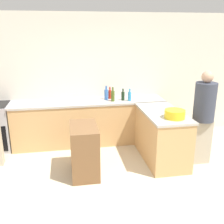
{
  "coord_description": "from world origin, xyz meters",
  "views": [
    {
      "loc": [
        -0.45,
        -3.2,
        2.34
      ],
      "look_at": [
        0.31,
        1.08,
        0.98
      ],
      "focal_mm": 42.0,
      "sensor_mm": 36.0,
      "label": 1
    }
  ],
  "objects": [
    {
      "name": "island_table",
      "position": [
        -0.21,
        0.79,
        0.43
      ],
      "size": [
        0.44,
        0.75,
        0.86
      ],
      "color": "brown",
      "rests_on": "ground_plane"
    },
    {
      "name": "olive_oil_bottle",
      "position": [
        0.49,
        1.98,
        1.05
      ],
      "size": [
        0.07,
        0.07,
        0.29
      ],
      "color": "#475B1E",
      "rests_on": "counter_back"
    },
    {
      "name": "mixing_bowl",
      "position": [
        1.31,
        0.71,
        1.0
      ],
      "size": [
        0.34,
        0.34,
        0.14
      ],
      "color": "yellow",
      "rests_on": "counter_peninsula"
    },
    {
      "name": "counter_peninsula",
      "position": [
        1.25,
        1.08,
        0.47
      ],
      "size": [
        0.69,
        1.37,
        0.93
      ],
      "color": "tan",
      "rests_on": "ground_plane"
    },
    {
      "name": "dish_soap_bottle",
      "position": [
        0.84,
        1.95,
        1.03
      ],
      "size": [
        0.07,
        0.07,
        0.25
      ],
      "color": "#338CBF",
      "rests_on": "counter_back"
    },
    {
      "name": "wall_back",
      "position": [
        0.0,
        2.44,
        1.35
      ],
      "size": [
        8.0,
        0.06,
        2.7
      ],
      "color": "silver",
      "rests_on": "ground_plane"
    },
    {
      "name": "person_at_peninsula",
      "position": [
        1.91,
        0.84,
        0.91
      ],
      "size": [
        0.37,
        0.37,
        1.69
      ],
      "color": "#ADA38E",
      "rests_on": "ground_plane"
    },
    {
      "name": "ground_plane",
      "position": [
        0.0,
        0.0,
        0.0
      ],
      "size": [
        14.0,
        14.0,
        0.0
      ],
      "primitive_type": "plane",
      "color": "beige"
    },
    {
      "name": "hot_sauce_bottle",
      "position": [
        0.46,
        2.19,
        1.03
      ],
      "size": [
        0.07,
        0.07,
        0.25
      ],
      "color": "red",
      "rests_on": "counter_back"
    },
    {
      "name": "water_bottle_blue",
      "position": [
        0.37,
        2.14,
        1.04
      ],
      "size": [
        0.08,
        0.08,
        0.29
      ],
      "color": "#386BB7",
      "rests_on": "counter_back"
    },
    {
      "name": "wine_bottle_dark",
      "position": [
        0.71,
        2.01,
        1.03
      ],
      "size": [
        0.07,
        0.07,
        0.24
      ],
      "color": "black",
      "rests_on": "counter_back"
    },
    {
      "name": "counter_back",
      "position": [
        0.0,
        2.08,
        0.47
      ],
      "size": [
        3.18,
        0.69,
        0.93
      ],
      "color": "tan",
      "rests_on": "ground_plane"
    }
  ]
}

